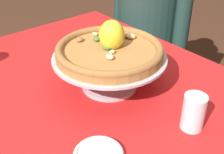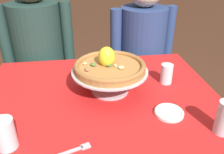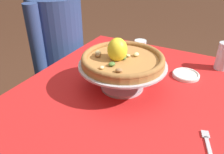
{
  "view_description": "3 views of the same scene",
  "coord_description": "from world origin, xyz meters",
  "px_view_note": "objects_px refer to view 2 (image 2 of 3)",
  "views": [
    {
      "loc": [
        0.69,
        -0.5,
        1.27
      ],
      "look_at": [
        0.04,
        0.04,
        0.75
      ],
      "focal_mm": 47.46,
      "sensor_mm": 36.0,
      "label": 1
    },
    {
      "loc": [
        -0.07,
        -0.96,
        1.33
      ],
      "look_at": [
        0.07,
        0.05,
        0.78
      ],
      "focal_mm": 37.46,
      "sensor_mm": 36.0,
      "label": 2
    },
    {
      "loc": [
        -0.71,
        -0.33,
        1.26
      ],
      "look_at": [
        0.01,
        0.05,
        0.79
      ],
      "focal_mm": 36.97,
      "sensor_mm": 36.0,
      "label": 3
    }
  ],
  "objects_px": {
    "diner_left": "(41,64)",
    "diner_right": "(141,60)",
    "pizza_stand": "(110,77)",
    "water_glass_front_right": "(224,120)",
    "water_glass_side_right": "(166,75)",
    "dinner_fork": "(66,153)",
    "side_plate": "(169,112)",
    "water_glass_front_left": "(5,136)",
    "pizza": "(109,66)"
  },
  "relations": [
    {
      "from": "diner_left",
      "to": "diner_right",
      "type": "height_order",
      "value": "diner_left"
    },
    {
      "from": "pizza_stand",
      "to": "water_glass_front_right",
      "type": "relative_size",
      "value": 2.69
    },
    {
      "from": "water_glass_front_right",
      "to": "water_glass_side_right",
      "type": "bearing_deg",
      "value": 101.71
    },
    {
      "from": "water_glass_front_right",
      "to": "diner_left",
      "type": "bearing_deg",
      "value": 129.33
    },
    {
      "from": "pizza_stand",
      "to": "dinner_fork",
      "type": "distance_m",
      "value": 0.44
    },
    {
      "from": "water_glass_side_right",
      "to": "side_plate",
      "type": "xyz_separation_m",
      "value": [
        -0.08,
        -0.26,
        -0.04
      ]
    },
    {
      "from": "pizza_stand",
      "to": "water_glass_front_left",
      "type": "relative_size",
      "value": 3.12
    },
    {
      "from": "pizza_stand",
      "to": "side_plate",
      "type": "bearing_deg",
      "value": -44.63
    },
    {
      "from": "water_glass_front_left",
      "to": "water_glass_side_right",
      "type": "distance_m",
      "value": 0.79
    },
    {
      "from": "water_glass_front_left",
      "to": "diner_left",
      "type": "bearing_deg",
      "value": 91.53
    },
    {
      "from": "pizza_stand",
      "to": "water_glass_front_right",
      "type": "distance_m",
      "value": 0.52
    },
    {
      "from": "pizza_stand",
      "to": "diner_left",
      "type": "height_order",
      "value": "diner_left"
    },
    {
      "from": "water_glass_side_right",
      "to": "dinner_fork",
      "type": "xyz_separation_m",
      "value": [
        -0.5,
        -0.43,
        -0.04
      ]
    },
    {
      "from": "pizza_stand",
      "to": "water_glass_side_right",
      "type": "distance_m",
      "value": 0.31
    },
    {
      "from": "diner_right",
      "to": "water_glass_front_right",
      "type": "bearing_deg",
      "value": -86.63
    },
    {
      "from": "water_glass_front_right",
      "to": "water_glass_front_left",
      "type": "bearing_deg",
      "value": 177.83
    },
    {
      "from": "water_glass_side_right",
      "to": "water_glass_front_right",
      "type": "xyz_separation_m",
      "value": [
        0.08,
        -0.4,
        0.01
      ]
    },
    {
      "from": "water_glass_side_right",
      "to": "side_plate",
      "type": "bearing_deg",
      "value": -106.25
    },
    {
      "from": "water_glass_side_right",
      "to": "diner_right",
      "type": "height_order",
      "value": "diner_right"
    },
    {
      "from": "pizza_stand",
      "to": "side_plate",
      "type": "height_order",
      "value": "pizza_stand"
    },
    {
      "from": "pizza_stand",
      "to": "pizza",
      "type": "bearing_deg",
      "value": 125.26
    },
    {
      "from": "pizza_stand",
      "to": "water_glass_front_right",
      "type": "bearing_deg",
      "value": -42.8
    },
    {
      "from": "pizza",
      "to": "water_glass_side_right",
      "type": "xyz_separation_m",
      "value": [
        0.3,
        0.04,
        -0.09
      ]
    },
    {
      "from": "dinner_fork",
      "to": "water_glass_front_left",
      "type": "bearing_deg",
      "value": 163.03
    },
    {
      "from": "water_glass_front_left",
      "to": "dinner_fork",
      "type": "xyz_separation_m",
      "value": [
        0.2,
        -0.06,
        -0.05
      ]
    },
    {
      "from": "water_glass_front_left",
      "to": "water_glass_front_right",
      "type": "height_order",
      "value": "water_glass_front_right"
    },
    {
      "from": "pizza",
      "to": "diner_left",
      "type": "bearing_deg",
      "value": 123.99
    },
    {
      "from": "water_glass_front_left",
      "to": "pizza_stand",
      "type": "bearing_deg",
      "value": 38.76
    },
    {
      "from": "water_glass_front_left",
      "to": "dinner_fork",
      "type": "relative_size",
      "value": 0.59
    },
    {
      "from": "water_glass_side_right",
      "to": "water_glass_front_right",
      "type": "bearing_deg",
      "value": -78.29
    },
    {
      "from": "water_glass_front_left",
      "to": "water_glass_side_right",
      "type": "xyz_separation_m",
      "value": [
        0.71,
        0.37,
        -0.0
      ]
    },
    {
      "from": "diner_left",
      "to": "dinner_fork",
      "type": "bearing_deg",
      "value": -77.45
    },
    {
      "from": "diner_left",
      "to": "side_plate",
      "type": "bearing_deg",
      "value": -52.71
    },
    {
      "from": "water_glass_side_right",
      "to": "diner_left",
      "type": "height_order",
      "value": "diner_left"
    },
    {
      "from": "pizza_stand",
      "to": "water_glass_front_left",
      "type": "xyz_separation_m",
      "value": [
        -0.4,
        -0.32,
        -0.03
      ]
    },
    {
      "from": "water_glass_front_left",
      "to": "diner_left",
      "type": "distance_m",
      "value": 0.98
    },
    {
      "from": "pizza_stand",
      "to": "pizza",
      "type": "height_order",
      "value": "pizza"
    },
    {
      "from": "pizza_stand",
      "to": "pizza",
      "type": "xyz_separation_m",
      "value": [
        -0.0,
        0.0,
        0.06
      ]
    },
    {
      "from": "pizza",
      "to": "water_glass_side_right",
      "type": "relative_size",
      "value": 3.26
    },
    {
      "from": "dinner_fork",
      "to": "diner_right",
      "type": "xyz_separation_m",
      "value": [
        0.53,
        1.01,
        -0.14
      ]
    },
    {
      "from": "water_glass_side_right",
      "to": "diner_right",
      "type": "bearing_deg",
      "value": 87.58
    },
    {
      "from": "side_plate",
      "to": "diner_right",
      "type": "height_order",
      "value": "diner_right"
    },
    {
      "from": "dinner_fork",
      "to": "diner_left",
      "type": "xyz_separation_m",
      "value": [
        -0.23,
        1.02,
        -0.13
      ]
    },
    {
      "from": "water_glass_front_left",
      "to": "dinner_fork",
      "type": "distance_m",
      "value": 0.22
    },
    {
      "from": "pizza_stand",
      "to": "dinner_fork",
      "type": "relative_size",
      "value": 1.83
    },
    {
      "from": "pizza",
      "to": "diner_left",
      "type": "relative_size",
      "value": 0.27
    },
    {
      "from": "pizza_stand",
      "to": "water_glass_front_left",
      "type": "distance_m",
      "value": 0.52
    },
    {
      "from": "water_glass_front_left",
      "to": "dinner_fork",
      "type": "height_order",
      "value": "water_glass_front_left"
    },
    {
      "from": "diner_right",
      "to": "pizza_stand",
      "type": "bearing_deg",
      "value": -117.49
    },
    {
      "from": "pizza",
      "to": "water_glass_front_left",
      "type": "xyz_separation_m",
      "value": [
        -0.4,
        -0.33,
        -0.09
      ]
    }
  ]
}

